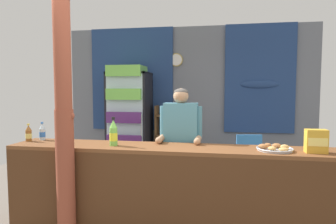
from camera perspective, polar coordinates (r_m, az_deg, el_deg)
The scene contains 13 objects.
ground_plane at distance 4.35m, azimuth 1.15°, elevation -17.18°, with size 7.86×7.86×0.00m, color slate.
back_wall_curtained at distance 5.90m, azimuth 3.83°, elevation 3.17°, with size 4.95×0.22×2.84m.
stall_counter at distance 3.24m, azimuth 0.10°, elevation -13.65°, with size 3.67×0.53×0.97m.
timber_post at distance 3.23m, azimuth -19.71°, elevation -0.57°, with size 0.21×0.19×2.78m.
drink_fridge at distance 5.60m, azimuth -7.65°, elevation -0.57°, with size 0.77×0.73×2.04m.
bottle_shelf_rack at distance 5.73m, azimuth -0.03°, elevation -4.94°, with size 0.48×0.28×1.29m.
plastic_lawn_chair at distance 5.17m, azimuth 15.19°, elevation -8.12°, with size 0.51×0.51×0.86m.
shopkeeper at distance 3.64m, azimuth 2.51°, elevation -4.77°, with size 0.53×0.42×1.62m.
soda_bottle_lime_soda at distance 3.35m, azimuth -10.63°, elevation -4.16°, with size 0.09×0.09×0.33m.
soda_bottle_water at distance 3.98m, azimuth -23.40°, elevation -3.68°, with size 0.07×0.07×0.23m.
soda_bottle_iced_tea at distance 3.96m, azimuth -25.64°, elevation -3.86°, with size 0.07×0.07×0.22m.
snack_box_choco_powder at distance 3.27m, azimuth 27.01°, elevation -5.12°, with size 0.20×0.12×0.24m.
pastry_tray at distance 3.24m, azimuth 20.13°, elevation -6.70°, with size 0.37×0.37×0.07m.
Camera 1 is at (0.61, -2.79, 1.60)m, focal length 31.12 mm.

